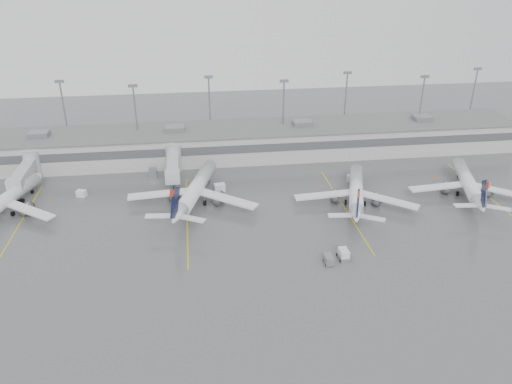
{
  "coord_description": "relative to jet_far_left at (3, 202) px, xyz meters",
  "views": [
    {
      "loc": [
        -15.27,
        -71.74,
        51.81
      ],
      "look_at": [
        -2.46,
        24.0,
        5.0
      ],
      "focal_mm": 35.0,
      "sensor_mm": 36.0,
      "label": 1
    }
  ],
  "objects": [
    {
      "name": "gse_loader",
      "position": [
        30.93,
        16.22,
        -2.09
      ],
      "size": [
        1.98,
        3.07,
        1.88
      ],
      "primitive_type": "cube",
      "rotation": [
        0.0,
        0.0,
        0.03
      ],
      "color": "slate",
      "rests_on": "ground"
    },
    {
      "name": "cone_a",
      "position": [
        7.44,
        7.38,
        -2.73
      ],
      "size": [
        0.38,
        0.38,
        0.61
      ],
      "primitive_type": "cone",
      "color": "#FF6405",
      "rests_on": "ground"
    },
    {
      "name": "jet_bridge_left",
      "position": [
        1.26,
        15.14,
        0.84
      ],
      "size": [
        4.0,
        17.2,
        7.0
      ],
      "color": "#A5A8AB",
      "rests_on": "ground"
    },
    {
      "name": "baggage_cart",
      "position": [
        64.84,
        -28.03,
        -2.19
      ],
      "size": [
        1.5,
        2.54,
        1.61
      ],
      "rotation": [
        0.0,
        0.0,
        0.02
      ],
      "color": "slate",
      "rests_on": "ground"
    },
    {
      "name": "gse_uld_a",
      "position": [
        14.92,
        6.78,
        -2.26
      ],
      "size": [
        2.53,
        2.1,
        1.54
      ],
      "primitive_type": "cube",
      "rotation": [
        0.0,
        0.0,
        -0.34
      ],
      "color": "silver",
      "rests_on": "ground"
    },
    {
      "name": "gse_uld_b",
      "position": [
        47.14,
        5.41,
        -2.13
      ],
      "size": [
        2.72,
        1.98,
        1.8
      ],
      "primitive_type": "cube",
      "rotation": [
        0.0,
        0.0,
        0.12
      ],
      "color": "silver",
      "rests_on": "ground"
    },
    {
      "name": "baggage_tug",
      "position": [
        68.04,
        -26.83,
        -2.27
      ],
      "size": [
        2.02,
        3.06,
        1.94
      ],
      "rotation": [
        0.0,
        0.0,
        0.02
      ],
      "color": "silver",
      "rests_on": "ground"
    },
    {
      "name": "jet_far_left",
      "position": [
        0.0,
        0.0,
        0.0
      ],
      "size": [
        25.7,
        29.25,
        9.75
      ],
      "rotation": [
        0.0,
        0.0,
        -0.3
      ],
      "color": "silver",
      "rests_on": "ground"
    },
    {
      "name": "cone_d",
      "position": [
        101.71,
        5.77,
        -2.69
      ],
      "size": [
        0.43,
        0.43,
        0.69
      ],
      "primitive_type": "cone",
      "color": "#FF6405",
      "rests_on": "ground"
    },
    {
      "name": "terminal",
      "position": [
        56.76,
        27.4,
        1.14
      ],
      "size": [
        152.0,
        17.0,
        9.45
      ],
      "color": "#ABABA6",
      "rests_on": "ground"
    },
    {
      "name": "gse_uld_c",
      "position": [
        80.04,
        6.64,
        -2.24
      ],
      "size": [
        2.59,
        2.12,
        1.58
      ],
      "primitive_type": "cube",
      "rotation": [
        0.0,
        0.0,
        -0.32
      ],
      "color": "silver",
      "rests_on": "ground"
    },
    {
      "name": "light_masts",
      "position": [
        56.76,
        33.17,
        9.0
      ],
      "size": [
        142.4,
        8.0,
        20.6
      ],
      "color": "gray",
      "rests_on": "ground"
    },
    {
      "name": "jet_mid_left",
      "position": [
        41.27,
        -0.32,
        0.35
      ],
      "size": [
        28.72,
        32.69,
        10.89
      ],
      "rotation": [
        0.0,
        0.0,
        -0.3
      ],
      "color": "silver",
      "rests_on": "ground"
    },
    {
      "name": "stand_markings",
      "position": [
        56.76,
        -6.58,
        -3.02
      ],
      "size": [
        105.25,
        40.0,
        0.01
      ],
      "color": "#CEC00C",
      "rests_on": "ground"
    },
    {
      "name": "cone_b",
      "position": [
        42.08,
        10.05,
        -2.68
      ],
      "size": [
        0.45,
        0.45,
        0.71
      ],
      "primitive_type": "cone",
      "color": "#FF6405",
      "rests_on": "ground"
    },
    {
      "name": "cone_c",
      "position": [
        71.26,
        7.49,
        -2.73
      ],
      "size": [
        0.38,
        0.38,
        0.6
      ],
      "primitive_type": "cone",
      "color": "#FF6405",
      "rests_on": "ground"
    },
    {
      "name": "ground",
      "position": [
        56.76,
        -30.58,
        -3.03
      ],
      "size": [
        260.0,
        260.0,
        0.0
      ],
      "primitive_type": "plane",
      "color": "#4C4C4F",
      "rests_on": "ground"
    },
    {
      "name": "jet_bridge_right",
      "position": [
        36.26,
        15.14,
        0.84
      ],
      "size": [
        4.0,
        17.2,
        7.0
      ],
      "color": "#A5A8AB",
      "rests_on": "ground"
    },
    {
      "name": "jet_far_right",
      "position": [
        104.52,
        -4.67,
        0.08
      ],
      "size": [
        26.34,
        30.0,
        10.02
      ],
      "rotation": [
        0.0,
        0.0,
        -0.31
      ],
      "color": "silver",
      "rests_on": "ground"
    },
    {
      "name": "jet_mid_right",
      "position": [
        77.21,
        -5.43,
        0.08
      ],
      "size": [
        26.31,
        29.97,
        10.02
      ],
      "rotation": [
        0.0,
        0.0,
        -0.31
      ],
      "color": "silver",
      "rests_on": "ground"
    }
  ]
}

